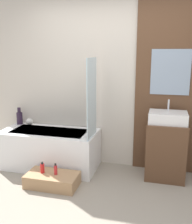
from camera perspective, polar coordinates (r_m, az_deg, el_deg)
ground_plane at (r=2.94m, az=-2.39°, el=-23.16°), size 12.00×12.00×0.00m
wall_tiled_back at (r=3.93m, az=4.18°, el=6.67°), size 4.20×0.06×2.60m
wall_wood_accent at (r=3.82m, az=15.75°, el=6.14°), size 0.95×0.04×2.60m
bathtub at (r=4.09m, az=-10.04°, el=-7.88°), size 1.44×0.67×0.57m
glass_shower_screen at (r=3.56m, az=-0.94°, el=3.00°), size 0.01×0.46×1.09m
wooden_step_bench at (r=3.61m, az=-9.47°, el=-14.37°), size 0.68×0.37×0.17m
vanity_cabinet at (r=3.79m, az=14.95°, el=-8.08°), size 0.53×0.45×0.79m
sink at (r=3.65m, az=15.38°, el=-1.14°), size 0.50×0.35×0.30m
vase_tall_dark at (r=4.46m, az=-16.31°, el=-1.13°), size 0.09×0.09×0.28m
vase_round_light at (r=4.37m, az=-14.29°, el=-2.03°), size 0.11×0.11×0.11m
bottle_soap_primary at (r=3.59m, az=-11.60°, el=-11.86°), size 0.05×0.05×0.15m
bottle_soap_secondary at (r=3.52m, az=-8.79°, el=-12.29°), size 0.04×0.04×0.15m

